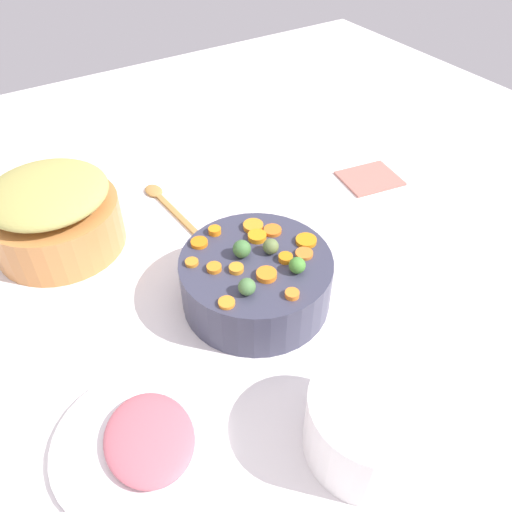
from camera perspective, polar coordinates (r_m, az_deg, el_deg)
name	(u,v)px	position (r m, az deg, el deg)	size (l,w,h in m)	color
tabletop	(265,283)	(1.04, 1.05, -3.06)	(2.40, 2.40, 0.02)	white
serving_bowl_carrots	(256,280)	(0.96, 0.00, -2.75)	(0.28, 0.28, 0.10)	#38384D
metal_pot	(57,225)	(1.16, -21.52, 3.29)	(0.27, 0.27, 0.11)	#C67E42
stuffing_mound	(46,193)	(1.12, -22.57, 6.60)	(0.25, 0.25, 0.06)	tan
carrot_slice_0	(304,254)	(0.93, 5.45, 0.27)	(0.03, 0.03, 0.01)	orange
carrot_slice_1	(273,230)	(0.98, 1.87, 2.89)	(0.03, 0.03, 0.01)	orange
carrot_slice_2	(227,303)	(0.84, -3.33, -5.28)	(0.03, 0.03, 0.01)	orange
carrot_slice_3	(284,259)	(0.92, 3.19, -0.30)	(0.03, 0.03, 0.01)	orange
carrot_slice_4	(236,269)	(0.90, -2.24, -1.42)	(0.03, 0.03, 0.01)	orange
carrot_slice_5	(257,236)	(0.96, 0.13, 2.22)	(0.04, 0.04, 0.01)	orange
carrot_slice_6	(306,241)	(0.96, 5.67, 1.74)	(0.04, 0.04, 0.01)	orange
carrot_slice_7	(215,231)	(0.98, -4.68, 2.86)	(0.02, 0.02, 0.01)	orange
carrot_slice_8	(252,226)	(0.99, -0.44, 3.35)	(0.04, 0.04, 0.01)	orange
carrot_slice_9	(292,294)	(0.86, 4.09, -4.31)	(0.02, 0.02, 0.01)	orange
carrot_slice_10	(192,262)	(0.92, -7.25, -0.72)	(0.02, 0.02, 0.01)	orange
carrot_slice_11	(199,243)	(0.96, -6.42, 1.50)	(0.03, 0.03, 0.01)	orange
carrot_slice_12	(214,268)	(0.90, -4.75, -1.33)	(0.03, 0.03, 0.01)	orange
carrot_slice_13	(266,275)	(0.89, 1.19, -2.12)	(0.04, 0.04, 0.01)	orange
brussels_sprout_0	(247,287)	(0.85, -1.03, -3.49)	(0.03, 0.03, 0.03)	#4B7840
brussels_sprout_1	(242,249)	(0.92, -1.62, 0.80)	(0.03, 0.03, 0.03)	#427439
brussels_sprout_2	(298,265)	(0.89, 4.74, -1.01)	(0.03, 0.03, 0.03)	#478832
brussels_sprout_3	(271,246)	(0.93, 1.68, 1.09)	(0.03, 0.03, 0.03)	#5F743F
wooden_spoon	(168,205)	(1.24, -9.93, 5.72)	(0.30, 0.05, 0.01)	#AB8042
casserole_dish	(371,424)	(0.79, 12.81, -17.95)	(0.19, 0.19, 0.12)	white
ham_plate	(138,443)	(0.83, -13.13, -19.81)	(0.26, 0.26, 0.01)	white
ham_slice_main	(149,438)	(0.81, -11.94, -19.46)	(0.16, 0.13, 0.02)	#C4606E
dish_towel	(370,178)	(1.35, 12.68, 8.53)	(0.12, 0.14, 0.01)	#AD6C60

